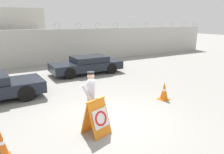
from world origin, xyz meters
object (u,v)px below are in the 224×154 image
security_guard (91,96)px  parked_car_rear_sedan (87,64)px  barricade_sign (97,117)px  traffic_cone_near (164,91)px  traffic_cone_mid (2,145)px

security_guard → parked_car_rear_sedan: 7.23m
barricade_sign → traffic_cone_near: size_ratio=1.43×
barricade_sign → traffic_cone_mid: bearing=159.8°
barricade_sign → parked_car_rear_sedan: size_ratio=0.24×
barricade_sign → parked_car_rear_sedan: parked_car_rear_sedan is taller
security_guard → traffic_cone_mid: 2.82m
barricade_sign → traffic_cone_mid: size_ratio=1.47×
barricade_sign → traffic_cone_near: (3.83, 1.15, -0.16)m
security_guard → traffic_cone_mid: bearing=-48.8°
traffic_cone_near → traffic_cone_mid: size_ratio=1.03×
barricade_sign → security_guard: security_guard is taller
barricade_sign → traffic_cone_mid: (-2.58, 0.13, -0.17)m
parked_car_rear_sedan → traffic_cone_near: bearing=99.5°
security_guard → parked_car_rear_sedan: (2.85, 6.63, -0.42)m
traffic_cone_near → traffic_cone_mid: bearing=-170.9°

